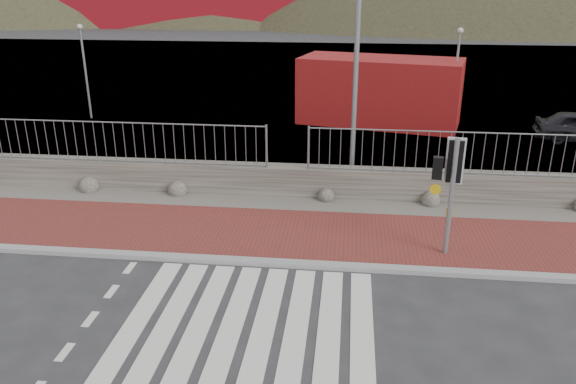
# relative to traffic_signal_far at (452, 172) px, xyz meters

# --- Properties ---
(ground) EXTENTS (220.00, 220.00, 0.00)m
(ground) POSITION_rel_traffic_signal_far_xyz_m (-4.00, -3.89, -2.04)
(ground) COLOR #28282B
(ground) RESTS_ON ground
(sidewalk_far) EXTENTS (40.00, 3.00, 0.08)m
(sidewalk_far) POSITION_rel_traffic_signal_far_xyz_m (-4.00, 0.61, -2.00)
(sidewalk_far) COLOR maroon
(sidewalk_far) RESTS_ON ground
(kerb_far) EXTENTS (40.00, 0.25, 0.12)m
(kerb_far) POSITION_rel_traffic_signal_far_xyz_m (-4.00, -0.89, -1.99)
(kerb_far) COLOR gray
(kerb_far) RESTS_ON ground
(zebra_crossing) EXTENTS (4.62, 5.60, 0.01)m
(zebra_crossing) POSITION_rel_traffic_signal_far_xyz_m (-4.00, -3.89, -2.03)
(zebra_crossing) COLOR silver
(zebra_crossing) RESTS_ON ground
(gravel_strip) EXTENTS (40.00, 1.50, 0.06)m
(gravel_strip) POSITION_rel_traffic_signal_far_xyz_m (-4.00, 2.61, -2.01)
(gravel_strip) COLOR #59544C
(gravel_strip) RESTS_ON ground
(stone_wall) EXTENTS (40.00, 0.60, 0.90)m
(stone_wall) POSITION_rel_traffic_signal_far_xyz_m (-4.00, 3.41, -1.59)
(stone_wall) COLOR #48423B
(stone_wall) RESTS_ON ground
(railing) EXTENTS (18.07, 0.07, 1.22)m
(railing) POSITION_rel_traffic_signal_far_xyz_m (-4.00, 3.26, -0.22)
(railing) COLOR gray
(railing) RESTS_ON stone_wall
(quay) EXTENTS (120.00, 40.00, 0.50)m
(quay) POSITION_rel_traffic_signal_far_xyz_m (-4.00, 24.01, -2.04)
(quay) COLOR #4C4C4F
(quay) RESTS_ON ground
(water) EXTENTS (220.00, 50.00, 0.05)m
(water) POSITION_rel_traffic_signal_far_xyz_m (-4.00, 59.01, -2.04)
(water) COLOR #3F4C54
(water) RESTS_ON ground
(hills_backdrop) EXTENTS (254.00, 90.00, 100.00)m
(hills_backdrop) POSITION_rel_traffic_signal_far_xyz_m (2.75, 84.01, -25.09)
(hills_backdrop) COLOR #2B301C
(hills_backdrop) RESTS_ON ground
(traffic_signal_far) EXTENTS (0.69, 0.30, 2.82)m
(traffic_signal_far) POSITION_rel_traffic_signal_far_xyz_m (0.00, 0.00, 0.00)
(traffic_signal_far) COLOR gray
(traffic_signal_far) RESTS_ON ground
(streetlight) EXTENTS (1.68, 0.89, 8.43)m
(streetlight) POSITION_rel_traffic_signal_far_xyz_m (-2.02, 4.15, 2.71)
(streetlight) COLOR gray
(streetlight) RESTS_ON ground
(shipping_container) EXTENTS (7.22, 4.29, 2.81)m
(shipping_container) POSITION_rel_traffic_signal_far_xyz_m (-1.04, 12.50, -0.63)
(shipping_container) COLOR maroon
(shipping_container) RESTS_ON ground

